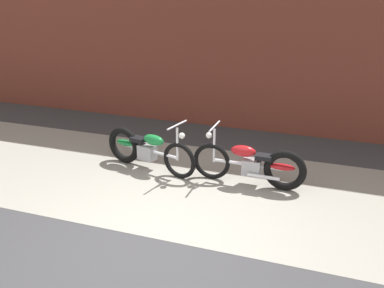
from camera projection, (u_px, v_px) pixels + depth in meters
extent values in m
plane|color=#38383A|center=(156.00, 239.00, 6.08)|extent=(80.00, 80.00, 0.00)
cube|color=gray|center=(196.00, 185.00, 7.62)|extent=(36.00, 3.50, 0.01)
cube|color=brown|center=(245.00, 26.00, 9.78)|extent=(36.00, 0.50, 4.76)
torus|color=black|center=(179.00, 161.00, 7.79)|extent=(0.68, 0.23, 0.68)
torus|color=black|center=(124.00, 145.00, 8.43)|extent=(0.74, 0.29, 0.73)
cylinder|color=silver|center=(150.00, 151.00, 8.10)|extent=(1.21, 0.34, 0.06)
cube|color=#99999E|center=(147.00, 152.00, 8.15)|extent=(0.36, 0.29, 0.28)
ellipsoid|color=#197A38|center=(153.00, 140.00, 7.97)|extent=(0.47, 0.29, 0.20)
ellipsoid|color=#197A38|center=(126.00, 143.00, 8.38)|extent=(0.47, 0.28, 0.10)
cube|color=black|center=(138.00, 139.00, 8.17)|extent=(0.32, 0.26, 0.08)
cylinder|color=silver|center=(177.00, 144.00, 7.70)|extent=(0.05, 0.05, 0.62)
cylinder|color=silver|center=(177.00, 125.00, 7.56)|extent=(0.16, 0.57, 0.03)
sphere|color=white|center=(182.00, 136.00, 7.58)|extent=(0.11, 0.11, 0.11)
cylinder|color=silver|center=(142.00, 151.00, 8.42)|extent=(0.55, 0.18, 0.06)
torus|color=black|center=(212.00, 161.00, 7.76)|extent=(0.68, 0.09, 0.68)
torus|color=black|center=(285.00, 171.00, 7.34)|extent=(0.73, 0.14, 0.73)
cylinder|color=silver|center=(247.00, 164.00, 7.54)|extent=(1.24, 0.07, 0.06)
cube|color=#99999E|center=(252.00, 167.00, 7.53)|extent=(0.32, 0.22, 0.28)
ellipsoid|color=red|center=(243.00, 151.00, 7.47)|extent=(0.44, 0.20, 0.20)
ellipsoid|color=red|center=(282.00, 167.00, 7.33)|extent=(0.44, 0.19, 0.10)
cube|color=black|center=(264.00, 157.00, 7.38)|extent=(0.28, 0.20, 0.08)
cylinder|color=silver|center=(214.00, 146.00, 7.63)|extent=(0.04, 0.04, 0.62)
cylinder|color=silver|center=(214.00, 126.00, 7.50)|extent=(0.04, 0.58, 0.03)
sphere|color=white|center=(209.00, 135.00, 7.60)|extent=(0.11, 0.11, 0.11)
cylinder|color=silver|center=(263.00, 177.00, 7.35)|extent=(0.55, 0.07, 0.06)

